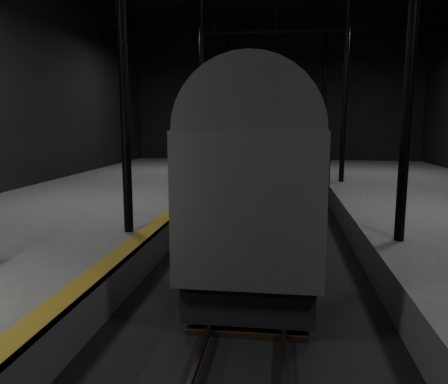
# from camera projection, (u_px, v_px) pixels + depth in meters

# --- Properties ---
(ground) EXTENTS (44.00, 44.00, 0.00)m
(ground) POSITION_uv_depth(u_px,v_px,m) (264.00, 234.00, 16.39)
(ground) COLOR black
(ground) RESTS_ON ground
(platform_left) EXTENTS (9.00, 43.80, 1.00)m
(platform_left) POSITION_uv_depth(u_px,v_px,m) (75.00, 216.00, 17.30)
(platform_left) COLOR #535351
(platform_left) RESTS_ON ground
(tactile_strip) EXTENTS (0.50, 43.80, 0.01)m
(tactile_strip) POSITION_uv_depth(u_px,v_px,m) (179.00, 206.00, 16.66)
(tactile_strip) COLOR olive
(tactile_strip) RESTS_ON platform_left
(track) EXTENTS (2.40, 43.00, 0.24)m
(track) POSITION_uv_depth(u_px,v_px,m) (264.00, 233.00, 16.38)
(track) COLOR #3F3328
(track) RESTS_ON ground
(train) EXTENTS (2.97, 19.82, 5.30)m
(train) POSITION_uv_depth(u_px,v_px,m) (267.00, 153.00, 17.50)
(train) COLOR #999BA1
(train) RESTS_ON ground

